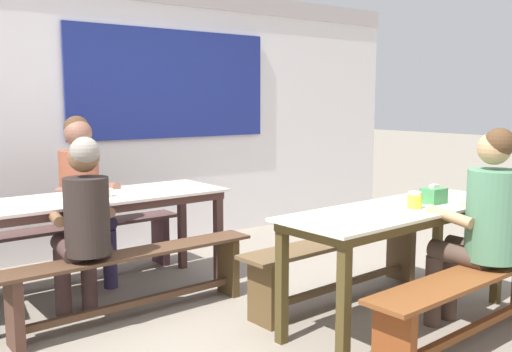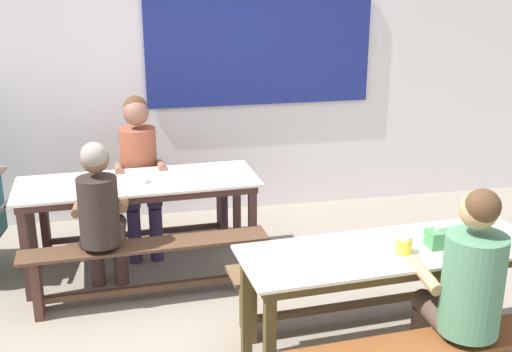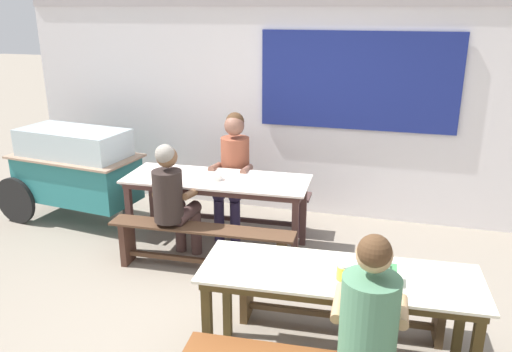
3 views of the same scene
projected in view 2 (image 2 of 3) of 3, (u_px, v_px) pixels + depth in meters
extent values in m
plane|color=gray|center=(255.00, 334.00, 4.28)|extent=(40.00, 40.00, 0.00)
cube|color=white|center=(204.00, 92.00, 6.16)|extent=(7.21, 0.12, 2.43)
cube|color=navy|center=(260.00, 48.00, 6.06)|extent=(2.20, 0.03, 1.09)
cube|color=silver|center=(138.00, 182.00, 4.95)|extent=(1.90, 0.76, 0.02)
cube|color=#4D312D|center=(138.00, 187.00, 4.96)|extent=(1.82, 0.70, 0.06)
cube|color=#4D312D|center=(237.00, 209.00, 5.54)|extent=(0.06, 0.06, 0.70)
cube|color=#4D312D|center=(252.00, 234.00, 5.03)|extent=(0.06, 0.06, 0.70)
cube|color=#4D312D|center=(32.00, 228.00, 5.13)|extent=(0.06, 0.06, 0.70)
cube|color=#4D312D|center=(26.00, 257.00, 4.62)|extent=(0.06, 0.06, 0.70)
cube|color=silver|center=(392.00, 250.00, 3.74)|extent=(1.86, 0.73, 0.02)
cube|color=#493B1C|center=(392.00, 256.00, 3.76)|extent=(1.78, 0.66, 0.06)
cube|color=#493B1C|center=(481.00, 277.00, 4.32)|extent=(0.06, 0.06, 0.70)
cube|color=#493B1C|center=(246.00, 311.00, 3.89)|extent=(0.06, 0.06, 0.70)
cube|color=#49322F|center=(135.00, 197.00, 5.53)|extent=(1.80, 0.35, 0.03)
cube|color=#4B2D35|center=(222.00, 214.00, 5.79)|extent=(0.07, 0.23, 0.44)
cube|color=#492B29|center=(46.00, 231.00, 5.42)|extent=(0.07, 0.23, 0.44)
cube|color=#49322F|center=(138.00, 233.00, 5.64)|extent=(1.51, 0.11, 0.04)
cube|color=#4F3524|center=(146.00, 245.00, 4.56)|extent=(1.80, 0.32, 0.02)
cube|color=#4E381E|center=(250.00, 263.00, 4.82)|extent=(0.07, 0.21, 0.44)
cube|color=#4D3026|center=(37.00, 287.00, 4.45)|extent=(0.07, 0.21, 0.44)
cube|color=#4F3524|center=(149.00, 288.00, 4.67)|extent=(1.51, 0.11, 0.04)
cube|color=brown|center=(353.00, 261.00, 4.33)|extent=(1.75, 0.40, 0.03)
cube|color=brown|center=(446.00, 278.00, 4.59)|extent=(0.08, 0.25, 0.44)
cube|color=brown|center=(248.00, 306.00, 4.20)|extent=(0.08, 0.25, 0.44)
cube|color=brown|center=(351.00, 305.00, 4.43)|extent=(1.46, 0.14, 0.04)
cube|color=brown|center=(434.00, 344.00, 3.36)|extent=(1.78, 0.39, 0.02)
cylinder|color=#3F3F3F|center=(14.00, 195.00, 4.91)|extent=(0.12, 0.65, 0.04)
cylinder|color=#4A3230|center=(120.00, 256.00, 4.91)|extent=(0.11, 0.11, 0.47)
cylinder|color=#4A3230|center=(97.00, 257.00, 4.89)|extent=(0.11, 0.11, 0.47)
cylinder|color=#4A3230|center=(116.00, 232.00, 4.65)|extent=(0.16, 0.41, 0.13)
cylinder|color=#4A3230|center=(91.00, 233.00, 4.63)|extent=(0.16, 0.41, 0.13)
cylinder|color=#2D2320|center=(99.00, 211.00, 4.40)|extent=(0.28, 0.28, 0.49)
sphere|color=brown|center=(95.00, 159.00, 4.30)|extent=(0.20, 0.20, 0.20)
sphere|color=gray|center=(94.00, 155.00, 4.26)|extent=(0.18, 0.18, 0.18)
cylinder|color=brown|center=(124.00, 203.00, 4.59)|extent=(0.09, 0.31, 0.10)
cylinder|color=brown|center=(79.00, 205.00, 4.55)|extent=(0.09, 0.31, 0.09)
cylinder|color=#4E3A30|center=(446.00, 338.00, 3.81)|extent=(0.11, 0.11, 0.47)
cylinder|color=#4E3A30|center=(418.00, 342.00, 3.77)|extent=(0.11, 0.11, 0.47)
cylinder|color=#4E3A30|center=(465.00, 311.00, 3.57)|extent=(0.14, 0.38, 0.13)
cylinder|color=#4E3A30|center=(436.00, 315.00, 3.53)|extent=(0.14, 0.38, 0.13)
cylinder|color=#4D7E5D|center=(472.00, 284.00, 3.31)|extent=(0.32, 0.32, 0.55)
sphere|color=tan|center=(479.00, 211.00, 3.20)|extent=(0.20, 0.20, 0.20)
sphere|color=#4C331E|center=(483.00, 206.00, 3.16)|extent=(0.18, 0.18, 0.18)
cylinder|color=tan|center=(484.00, 268.00, 3.52)|extent=(0.08, 0.30, 0.08)
cylinder|color=tan|center=(424.00, 274.00, 3.44)|extent=(0.08, 0.31, 0.11)
cylinder|color=#352C52|center=(135.00, 236.00, 5.27)|extent=(0.11, 0.11, 0.47)
cylinder|color=#352C52|center=(156.00, 234.00, 5.31)|extent=(0.11, 0.11, 0.47)
cylinder|color=#352C52|center=(131.00, 198.00, 5.34)|extent=(0.15, 0.39, 0.13)
cylinder|color=#352C52|center=(153.00, 196.00, 5.39)|extent=(0.15, 0.39, 0.13)
cylinder|color=brown|center=(139.00, 160.00, 5.44)|extent=(0.31, 0.31, 0.57)
sphere|color=brown|center=(136.00, 113.00, 5.29)|extent=(0.22, 0.22, 0.22)
sphere|color=#4C331E|center=(135.00, 107.00, 5.31)|extent=(0.20, 0.20, 0.20)
cylinder|color=brown|center=(119.00, 169.00, 5.24)|extent=(0.08, 0.31, 0.11)
cylinder|color=brown|center=(162.00, 166.00, 5.32)|extent=(0.08, 0.31, 0.11)
cube|color=#3D834B|center=(440.00, 239.00, 3.75)|extent=(0.15, 0.12, 0.11)
cube|color=white|center=(441.00, 229.00, 3.73)|extent=(0.06, 0.04, 0.02)
cylinder|color=yellow|center=(404.00, 246.00, 3.67)|extent=(0.09, 0.09, 0.09)
cylinder|color=white|center=(404.00, 237.00, 3.65)|extent=(0.09, 0.09, 0.02)
cylinder|color=silver|center=(139.00, 179.00, 4.89)|extent=(0.13, 0.13, 0.05)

